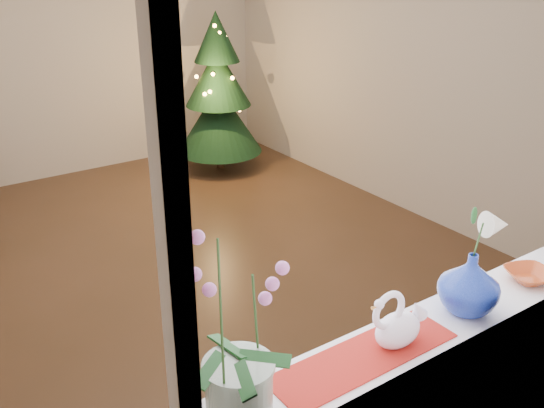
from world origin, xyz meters
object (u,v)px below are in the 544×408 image
(xmas_tree, at_px, (218,93))
(orchid_pot, at_px, (237,327))
(swan, at_px, (399,318))
(blue_vase, at_px, (470,279))
(amber_dish, at_px, (529,276))
(paperweight, at_px, (470,303))

(xmas_tree, bearing_deg, orchid_pot, -119.23)
(swan, xyz_separation_m, blue_vase, (0.36, 0.00, 0.03))
(swan, distance_m, amber_dish, 0.76)
(orchid_pot, xyz_separation_m, xmas_tree, (2.31, 4.13, -0.43))
(orchid_pot, height_order, paperweight, orchid_pot)
(orchid_pot, height_order, swan, orchid_pot)
(swan, relative_size, xmas_tree, 0.16)
(amber_dish, distance_m, xmas_tree, 4.25)
(swan, bearing_deg, amber_dish, 19.95)
(blue_vase, bearing_deg, amber_dish, -0.36)
(amber_dish, bearing_deg, swan, 179.82)
(paperweight, relative_size, xmas_tree, 0.04)
(swan, bearing_deg, blue_vase, 20.15)
(orchid_pot, distance_m, paperweight, 1.03)
(paperweight, relative_size, amber_dish, 0.45)
(paperweight, bearing_deg, blue_vase, 117.01)
(orchid_pot, bearing_deg, swan, -1.25)
(amber_dish, height_order, xmas_tree, xmas_tree)
(swan, bearing_deg, paperweight, 18.36)
(orchid_pot, relative_size, amber_dish, 3.92)
(swan, height_order, amber_dish, swan)
(paperweight, bearing_deg, orchid_pot, 178.56)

